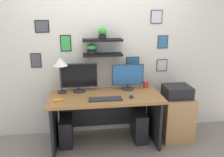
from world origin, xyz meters
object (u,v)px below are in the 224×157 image
object	(u,v)px
coffee_mug	(146,84)
scissors_tray	(58,100)
printer	(177,91)
computer_tower_right	(139,126)
drawer_cabinet	(175,117)
computer_tower_left	(66,131)
keyboard	(105,99)
monitor_left	(79,77)
desk_lamp	(60,64)
desk	(105,108)
monitor_right	(128,76)
computer_mouse	(131,97)

from	to	relation	value
coffee_mug	scissors_tray	distance (m)	1.35
printer	computer_tower_right	bearing A→B (deg)	178.78
drawer_cabinet	computer_tower_left	xyz separation A→B (m)	(-1.63, 0.04, -0.13)
keyboard	printer	size ratio (longest dim) A/B	1.16
keyboard	printer	bearing A→B (deg)	10.82
monitor_left	computer_tower_left	world-z (taller)	monitor_left
printer	keyboard	bearing A→B (deg)	-169.18
scissors_tray	computer_tower_left	world-z (taller)	scissors_tray
keyboard	coffee_mug	distance (m)	0.80
scissors_tray	printer	bearing A→B (deg)	5.74
monitor_left	drawer_cabinet	size ratio (longest dim) A/B	0.81
keyboard	desk_lamp	world-z (taller)	desk_lamp
desk	computer_tower_left	world-z (taller)	desk
printer	computer_tower_left	world-z (taller)	printer
scissors_tray	monitor_right	bearing A→B (deg)	19.19
printer	computer_tower_right	xyz separation A→B (m)	(-0.55, 0.01, -0.52)
monitor_left	keyboard	distance (m)	0.55
desk	computer_mouse	xyz separation A→B (m)	(0.34, -0.19, 0.23)
scissors_tray	computer_tower_right	world-z (taller)	scissors_tray
keyboard	computer_tower_left	size ratio (longest dim) A/B	1.10
printer	drawer_cabinet	bearing A→B (deg)	90.00
monitor_right	coffee_mug	bearing A→B (deg)	11.11
scissors_tray	desk	bearing A→B (deg)	15.94
printer	computer_tower_left	distance (m)	1.72
computer_mouse	computer_tower_left	world-z (taller)	computer_mouse
desk	desk_lamp	bearing A→B (deg)	167.14
coffee_mug	drawer_cabinet	bearing A→B (deg)	-29.58
computer_mouse	desk_lamp	xyz separation A→B (m)	(-0.94, 0.32, 0.40)
monitor_right	computer_mouse	size ratio (longest dim) A/B	5.19
desk_lamp	coffee_mug	size ratio (longest dim) A/B	5.65
scissors_tray	computer_tower_left	xyz separation A→B (m)	(0.07, 0.21, -0.56)
desk	monitor_left	size ratio (longest dim) A/B	2.93
desk	drawer_cabinet	size ratio (longest dim) A/B	2.37
monitor_left	computer_tower_left	distance (m)	0.81
monitor_left	monitor_right	bearing A→B (deg)	-0.02
desk_lamp	scissors_tray	world-z (taller)	desk_lamp
coffee_mug	printer	size ratio (longest dim) A/B	0.24
monitor_left	keyboard	xyz separation A→B (m)	(0.34, -0.38, -0.21)
desk	computer_tower_right	distance (m)	0.60
computer_mouse	desk_lamp	bearing A→B (deg)	161.03
monitor_left	computer_tower_right	xyz separation A→B (m)	(0.86, -0.16, -0.75)
keyboard	coffee_mug	xyz separation A→B (m)	(0.67, 0.44, 0.04)
keyboard	scissors_tray	size ratio (longest dim) A/B	3.67
desk_lamp	coffee_mug	bearing A→B (deg)	3.84
computer_mouse	computer_tower_left	xyz separation A→B (m)	(-0.91, 0.22, -0.57)
computer_mouse	keyboard	bearing A→B (deg)	-175.18
scissors_tray	computer_mouse	bearing A→B (deg)	-0.33
drawer_cabinet	computer_mouse	bearing A→B (deg)	-166.31
desk_lamp	coffee_mug	distance (m)	1.31
desk_lamp	monitor_left	bearing A→B (deg)	6.13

